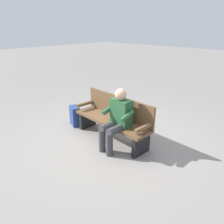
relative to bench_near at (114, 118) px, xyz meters
name	(u,v)px	position (x,y,z in m)	size (l,w,h in m)	color
ground_plane	(111,139)	(0.00, 0.07, -0.46)	(40.00, 40.00, 0.00)	gray
bench_near	(114,118)	(0.00, 0.00, 0.00)	(1.83, 0.59, 0.90)	brown
person_seated	(117,118)	(-0.31, 0.25, 0.17)	(0.59, 0.59, 1.18)	#23512D
backpack	(75,116)	(1.11, 0.15, -0.23)	(0.37, 0.31, 0.46)	navy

